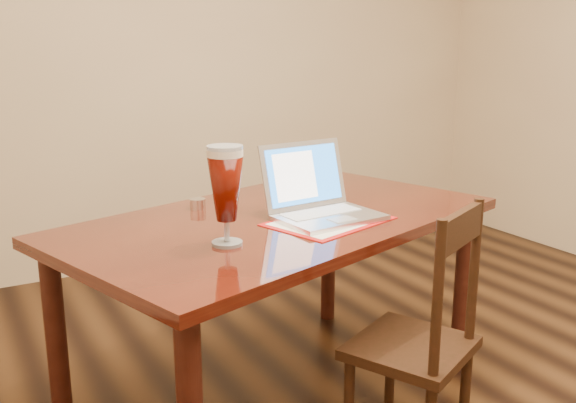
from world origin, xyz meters
TOP-DOWN VIEW (x-y plane):
  - dining_table at (-0.32, 0.67)m, footprint 1.80×1.33m
  - dining_chair at (-0.08, 0.15)m, footprint 0.49×0.48m

SIDE VIEW (x-z plane):
  - dining_chair at x=-0.08m, z-range -0.03..0.86m
  - dining_table at x=-0.32m, z-range 0.14..1.21m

